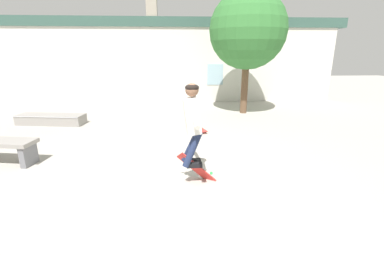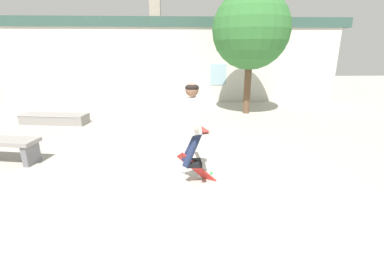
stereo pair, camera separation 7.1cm
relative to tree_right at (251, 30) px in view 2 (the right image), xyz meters
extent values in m
plane|color=#A39E93|center=(-2.78, -4.98, -2.87)|extent=(40.00, 40.00, 0.00)
cube|color=beige|center=(-2.78, 2.51, -1.28)|extent=(14.74, 0.40, 3.18)
cube|color=#335147|center=(-2.78, 2.51, 0.51)|extent=(15.48, 0.52, 0.40)
cube|color=gray|center=(-3.43, 2.51, 1.22)|extent=(0.44, 0.44, 1.02)
cube|color=#99B7C6|center=(-0.73, 2.30, -1.66)|extent=(0.70, 0.02, 0.90)
cylinder|color=brown|center=(0.00, 0.00, -1.93)|extent=(0.25, 0.25, 1.89)
sphere|color=#337033|center=(0.00, 0.00, 0.01)|extent=(2.64, 2.64, 2.64)
cube|color=slate|center=(-5.42, -4.29, -2.66)|extent=(0.18, 0.40, 0.42)
cube|color=gray|center=(-6.38, -1.20, -2.72)|extent=(2.11, 0.83, 0.31)
cube|color=#B7B7BC|center=(-6.42, -1.47, -2.57)|extent=(2.03, 0.32, 0.02)
cube|color=silver|center=(-2.23, -5.20, -1.68)|extent=(0.31, 0.35, 0.60)
sphere|color=brown|center=(-2.23, -5.20, -1.28)|extent=(0.22, 0.22, 0.21)
ellipsoid|color=black|center=(-2.23, -5.20, -1.24)|extent=(0.23, 0.23, 0.12)
cylinder|color=#1E2847|center=(-2.24, -5.11, -2.23)|extent=(0.35, 0.18, 0.63)
cube|color=black|center=(-2.21, -5.11, -2.52)|extent=(0.26, 0.11, 0.07)
cylinder|color=#1E2847|center=(-2.23, -5.28, -2.23)|extent=(0.35, 0.20, 0.63)
cube|color=black|center=(-2.20, -5.28, -2.52)|extent=(0.26, 0.11, 0.07)
cylinder|color=silver|center=(-2.25, -4.79, -1.58)|extent=(0.11, 0.61, 0.29)
cylinder|color=silver|center=(-2.21, -5.60, -1.58)|extent=(0.11, 0.61, 0.29)
cube|color=red|center=(-2.15, -5.12, -2.65)|extent=(0.69, 0.18, 0.65)
cylinder|color=green|center=(-1.89, -5.16, -2.73)|extent=(0.07, 0.06, 0.07)
cylinder|color=green|center=(-1.99, -5.04, -2.86)|extent=(0.07, 0.06, 0.07)
cylinder|color=green|center=(-2.26, -5.14, -2.41)|extent=(0.07, 0.06, 0.07)
cylinder|color=green|center=(-2.36, -5.01, -2.54)|extent=(0.07, 0.06, 0.07)
cube|color=red|center=(-1.85, -2.18, -2.80)|extent=(0.43, 0.79, 0.02)
cylinder|color=black|center=(-2.02, -1.99, -2.84)|extent=(0.03, 0.06, 0.05)
cylinder|color=black|center=(-1.82, -1.92, -2.84)|extent=(0.03, 0.06, 0.05)
cylinder|color=black|center=(-1.87, -2.44, -2.84)|extent=(0.03, 0.06, 0.05)
cylinder|color=black|center=(-1.67, -2.37, -2.84)|extent=(0.03, 0.06, 0.05)
camera|label=1|loc=(-2.48, -9.19, -0.71)|focal=24.00mm
camera|label=2|loc=(-2.41, -9.20, -0.71)|focal=24.00mm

